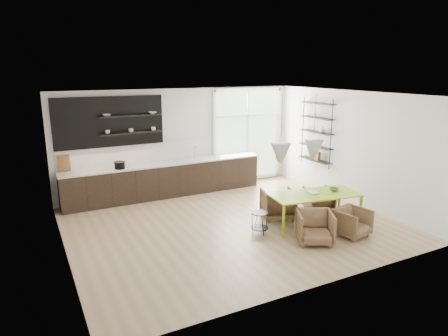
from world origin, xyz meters
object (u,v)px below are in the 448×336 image
(armchair_back_left, at_px, (278,204))
(armchair_front_left, at_px, (315,227))
(armchair_back_right, at_px, (319,199))
(armchair_front_right, at_px, (352,223))
(dining_table, at_px, (314,196))
(wire_stool, at_px, (260,220))

(armchair_back_left, distance_m, armchair_front_left, 1.49)
(armchair_back_right, relative_size, armchair_front_right, 1.00)
(dining_table, relative_size, armchair_back_right, 3.22)
(dining_table, xyz_separation_m, wire_stool, (-1.35, 0.12, -0.37))
(armchair_front_left, bearing_deg, armchair_back_left, 113.39)
(armchair_back_left, relative_size, armchair_back_right, 1.15)
(wire_stool, bearing_deg, dining_table, -4.98)
(armchair_back_right, xyz_separation_m, wire_stool, (-2.05, -0.52, 0.01))
(armchair_front_left, height_order, armchair_front_right, armchair_front_left)
(armchair_front_right, height_order, wire_stool, armchair_front_right)
(dining_table, distance_m, armchair_front_left, 1.03)
(armchair_back_left, xyz_separation_m, wire_stool, (-0.89, -0.60, -0.04))
(armchair_front_left, bearing_deg, armchair_front_right, 21.91)
(armchair_front_right, bearing_deg, dining_table, 98.17)
(armchair_front_left, distance_m, wire_stool, 1.16)
(armchair_front_left, distance_m, armchair_front_right, 0.91)
(dining_table, height_order, armchair_back_right, dining_table)
(armchair_back_left, bearing_deg, armchair_front_left, 104.89)
(dining_table, xyz_separation_m, armchair_back_right, (0.70, 0.64, -0.38))
(armchair_back_left, relative_size, armchair_front_left, 1.05)
(dining_table, bearing_deg, armchair_front_left, -119.16)
(dining_table, distance_m, armchair_back_left, 0.92)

